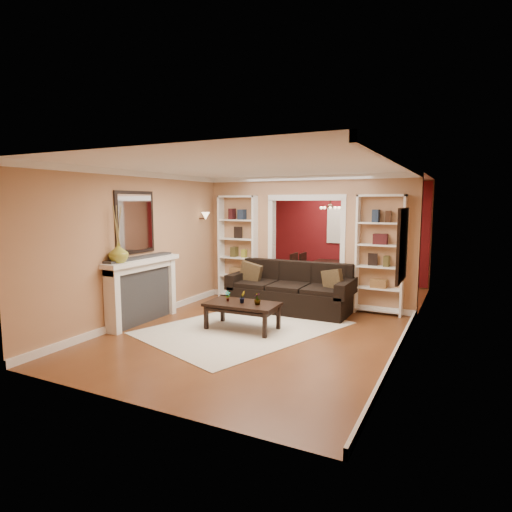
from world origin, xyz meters
The scene contains 30 objects.
floor centered at (0.00, 0.00, 0.00)m, with size 8.00×8.00×0.00m, color brown.
ceiling centered at (0.00, 0.00, 2.70)m, with size 8.00×8.00×0.00m, color white.
wall_back centered at (0.00, 4.00, 1.35)m, with size 8.00×8.00×0.00m, color tan.
wall_front centered at (0.00, -4.00, 1.35)m, with size 8.00×8.00×0.00m, color tan.
wall_left centered at (-2.25, 0.00, 1.35)m, with size 8.00×8.00×0.00m, color tan.
wall_right centered at (2.25, 0.00, 1.35)m, with size 8.00×8.00×0.00m, color tan.
partition_wall centered at (0.00, 1.20, 1.35)m, with size 4.50×0.15×2.70m, color tan.
red_back_panel centered at (0.00, 3.97, 1.32)m, with size 4.44×0.04×2.64m, color maroon.
dining_window centered at (0.00, 3.93, 1.55)m, with size 0.78×0.03×0.98m, color #8CA5CC.
area_rug centered at (-0.31, -1.00, 0.01)m, with size 2.34×3.27×0.01m, color beige.
sofa centered at (-0.06, 0.45, 0.48)m, with size 2.44×1.06×0.96m, color black.
pillow_left centered at (-0.93, 0.43, 0.69)m, with size 0.44×0.13×0.44m, color #4F3D21.
pillow_right centered at (0.81, 0.43, 0.67)m, with size 0.40×0.12×0.40m, color #4F3D21.
coffee_table centered at (-0.31, -1.08, 0.23)m, with size 1.22×0.66×0.46m, color black.
plant_left centered at (-0.60, -1.08, 0.55)m, with size 0.09×0.06×0.17m, color #336626.
plant_center centered at (-0.31, -1.08, 0.56)m, with size 0.11×0.09×0.20m, color #336626.
plant_right centered at (-0.03, -1.08, 0.56)m, with size 0.11×0.11×0.20m, color #336626.
bookshelf_left centered at (-1.55, 1.03, 1.15)m, with size 0.90×0.30×2.30m, color white.
bookshelf_right centered at (1.55, 1.03, 1.15)m, with size 0.90×0.30×2.30m, color white.
fireplace centered at (-2.09, -1.50, 0.58)m, with size 0.32×1.70×1.16m, color white.
vase centered at (-2.09, -2.07, 1.33)m, with size 0.32×0.32×0.33m, color olive.
mirror centered at (-2.23, -1.50, 1.80)m, with size 0.03×0.95×1.10m, color silver.
wall_sconce centered at (-2.15, 0.55, 1.83)m, with size 0.18×0.18×0.22m, color #FFE0A5.
framed_art centered at (2.21, -1.00, 1.55)m, with size 0.04×0.85×1.05m, color black.
dining_table centered at (0.02, 2.80, 0.32)m, with size 1.02×1.82×0.64m, color black.
dining_chair_nw centered at (-0.53, 2.50, 0.47)m, with size 0.46×0.46×0.93m, color black.
dining_chair_ne centered at (0.57, 2.50, 0.44)m, with size 0.43×0.43×0.88m, color black.
dining_chair_sw centered at (-0.53, 3.10, 0.44)m, with size 0.43×0.43×0.88m, color black.
dining_chair_se centered at (0.57, 3.10, 0.44)m, with size 0.43×0.43×0.88m, color black.
chandelier centered at (0.00, 2.70, 2.02)m, with size 0.50×0.50×0.30m, color #342117.
Camera 1 is at (3.04, -7.30, 2.15)m, focal length 30.00 mm.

